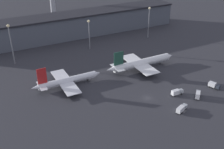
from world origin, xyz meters
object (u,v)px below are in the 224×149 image
airplane_0 (67,81)px  service_vehicle_1 (214,85)px  service_vehicle_2 (177,92)px  airplane_1 (141,63)px  service_vehicle_3 (198,95)px  service_vehicle_0 (181,109)px

airplane_0 → service_vehicle_1: size_ratio=6.04×
service_vehicle_1 → airplane_0: bearing=-140.7°
airplane_0 → service_vehicle_2: (47.50, -35.09, -1.38)m
service_vehicle_2 → service_vehicle_1: bearing=-8.5°
airplane_1 → service_vehicle_2: 34.14m
service_vehicle_3 → airplane_0: bearing=99.4°
airplane_0 → service_vehicle_0: (40.14, -47.70, -1.46)m
service_vehicle_0 → service_vehicle_1: 31.28m
service_vehicle_0 → service_vehicle_2: bearing=37.7°
service_vehicle_0 → service_vehicle_2: 14.60m
service_vehicle_0 → service_vehicle_3: size_ratio=1.31×
service_vehicle_1 → service_vehicle_2: size_ratio=0.99×
airplane_1 → service_vehicle_3: bearing=-79.2°
service_vehicle_1 → service_vehicle_2: 22.73m
airplane_1 → service_vehicle_1: (22.80, -37.38, -2.22)m
airplane_0 → service_vehicle_0: bearing=-50.2°
service_vehicle_1 → service_vehicle_3: (-14.76, -3.78, 0.34)m
service_vehicle_0 → airplane_0: bearing=108.1°
service_vehicle_1 → service_vehicle_3: 15.24m
airplane_0 → service_vehicle_3: 69.51m
service_vehicle_1 → service_vehicle_2: (-22.49, 3.31, 0.13)m
service_vehicle_3 → service_vehicle_2: bearing=94.3°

